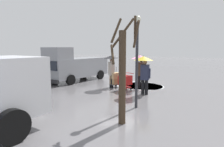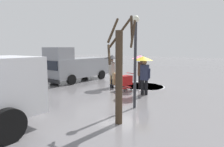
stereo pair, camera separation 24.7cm
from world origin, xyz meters
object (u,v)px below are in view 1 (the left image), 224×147
object	(u,v)px
cargo_van_parked_right	(75,66)
bare_tree_near	(123,72)
pedestrian_pink_side	(112,63)
shopping_cart_vendor	(125,81)
street_lamp	(137,52)
hand_dolly_boxes	(115,79)
pedestrian_black_side	(140,64)
pedestrian_white_side	(144,66)

from	to	relation	value
cargo_van_parked_right	bare_tree_near	xyz separation A→B (m)	(-7.51, 5.33, 0.60)
pedestrian_pink_side	bare_tree_near	distance (m)	6.02
cargo_van_parked_right	bare_tree_near	distance (m)	9.23
shopping_cart_vendor	street_lamp	distance (m)	4.00
bare_tree_near	hand_dolly_boxes	bearing A→B (deg)	-54.41
hand_dolly_boxes	bare_tree_near	distance (m)	6.17
shopping_cart_vendor	pedestrian_black_side	xyz separation A→B (m)	(-0.55, -0.92, 1.00)
street_lamp	shopping_cart_vendor	bearing A→B (deg)	-52.21
hand_dolly_boxes	street_lamp	world-z (taller)	street_lamp
bare_tree_near	street_lamp	size ratio (longest dim) A/B	0.92
hand_dolly_boxes	pedestrian_white_side	world-z (taller)	pedestrian_white_side
pedestrian_white_side	shopping_cart_vendor	bearing A→B (deg)	-16.77
pedestrian_pink_side	pedestrian_white_side	size ratio (longest dim) A/B	1.00
pedestrian_black_side	pedestrian_white_side	size ratio (longest dim) A/B	1.00
cargo_van_parked_right	pedestrian_black_side	distance (m)	5.48
cargo_van_parked_right	shopping_cart_vendor	distance (m)	5.00
cargo_van_parked_right	bare_tree_near	bearing A→B (deg)	144.64
cargo_van_parked_right	street_lamp	bearing A→B (deg)	153.77
pedestrian_pink_side	pedestrian_white_side	bearing A→B (deg)	167.89
shopping_cart_vendor	pedestrian_black_side	size ratio (longest dim) A/B	0.47
hand_dolly_boxes	pedestrian_pink_side	bearing A→B (deg)	47.08
pedestrian_black_side	bare_tree_near	bearing A→B (deg)	110.19
street_lamp	pedestrian_pink_side	bearing A→B (deg)	-41.91
pedestrian_pink_side	pedestrian_black_side	distance (m)	1.82
cargo_van_parked_right	hand_dolly_boxes	xyz separation A→B (m)	(-3.99, 0.41, -0.61)
cargo_van_parked_right	street_lamp	xyz separation A→B (m)	(-7.10, 3.50, 1.19)
shopping_cart_vendor	street_lamp	bearing A→B (deg)	127.79
shopping_cart_vendor	pedestrian_pink_side	size ratio (longest dim) A/B	0.47
pedestrian_black_side	shopping_cart_vendor	bearing A→B (deg)	58.97
hand_dolly_boxes	pedestrian_pink_side	distance (m)	1.03
bare_tree_near	street_lamp	bearing A→B (deg)	-77.35
shopping_cart_vendor	cargo_van_parked_right	bearing A→B (deg)	-7.84
hand_dolly_boxes	street_lamp	bearing A→B (deg)	135.19
pedestrian_black_side	street_lamp	bearing A→B (deg)	113.65
pedestrian_black_side	bare_tree_near	size ratio (longest dim) A/B	0.60
pedestrian_pink_side	street_lamp	bearing A→B (deg)	138.09
hand_dolly_boxes	pedestrian_white_side	distance (m)	2.65
pedestrian_white_side	hand_dolly_boxes	bearing A→B (deg)	-16.57
pedestrian_white_side	bare_tree_near	size ratio (longest dim) A/B	0.60
pedestrian_pink_side	shopping_cart_vendor	bearing A→B (deg)	174.30
pedestrian_black_side	street_lamp	xyz separation A→B (m)	(-1.64, 3.74, 0.80)
cargo_van_parked_right	bare_tree_near	world-z (taller)	bare_tree_near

